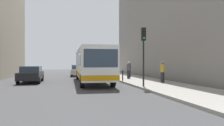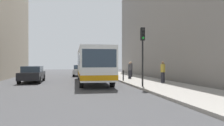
# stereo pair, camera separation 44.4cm
# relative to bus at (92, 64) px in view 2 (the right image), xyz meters

# --- Properties ---
(ground_plane) EXTENTS (80.00, 80.00, 0.00)m
(ground_plane) POSITION_rel_bus_xyz_m (-0.64, -2.41, -1.73)
(ground_plane) COLOR #424244
(sidewalk) EXTENTS (4.40, 40.00, 0.15)m
(sidewalk) POSITION_rel_bus_xyz_m (4.76, -2.41, -1.65)
(sidewalk) COLOR #9E9991
(sidewalk) RESTS_ON ground
(building_right) EXTENTS (7.00, 32.00, 15.96)m
(building_right) POSITION_rel_bus_xyz_m (10.86, 1.59, 6.25)
(building_right) COLOR gray
(building_right) RESTS_ON ground
(bus) EXTENTS (2.84, 11.09, 3.00)m
(bus) POSITION_rel_bus_xyz_m (0.00, 0.00, 0.00)
(bus) COLOR white
(bus) RESTS_ON ground
(car_beside_bus) EXTENTS (1.88, 4.41, 1.48)m
(car_beside_bus) POSITION_rel_bus_xyz_m (-5.38, 1.07, -0.94)
(car_beside_bus) COLOR black
(car_beside_bus) RESTS_ON ground
(car_behind_bus) EXTENTS (2.09, 4.50, 1.48)m
(car_behind_bus) POSITION_rel_bus_xyz_m (-0.61, 9.33, -0.94)
(car_behind_bus) COLOR #A5A8AD
(car_behind_bus) RESTS_ON ground
(traffic_light) EXTENTS (0.28, 0.33, 4.10)m
(traffic_light) POSITION_rel_bus_xyz_m (2.91, -5.32, 1.28)
(traffic_light) COLOR black
(traffic_light) RESTS_ON sidewalk
(bollard_near) EXTENTS (0.11, 0.11, 0.95)m
(bollard_near) POSITION_rel_bus_xyz_m (2.81, -0.45, -1.10)
(bollard_near) COLOR black
(bollard_near) RESTS_ON sidewalk
(bollard_mid) EXTENTS (0.11, 0.11, 0.95)m
(bollard_mid) POSITION_rel_bus_xyz_m (2.81, 2.06, -1.10)
(bollard_mid) COLOR black
(bollard_mid) RESTS_ON sidewalk
(bollard_far) EXTENTS (0.11, 0.11, 0.95)m
(bollard_far) POSITION_rel_bus_xyz_m (2.81, 4.57, -1.10)
(bollard_far) COLOR black
(bollard_far) RESTS_ON sidewalk
(bollard_farthest) EXTENTS (0.11, 0.11, 0.95)m
(bollard_farthest) POSITION_rel_bus_xyz_m (2.81, 7.08, -1.10)
(bollard_farthest) COLOR black
(bollard_farthest) RESTS_ON sidewalk
(pedestrian_near_signal) EXTENTS (0.38, 0.38, 1.77)m
(pedestrian_near_signal) POSITION_rel_bus_xyz_m (5.49, -3.08, -0.69)
(pedestrian_near_signal) COLOR #26262D
(pedestrian_near_signal) RESTS_ON sidewalk
(pedestrian_mid_sidewalk) EXTENTS (0.38, 0.38, 1.72)m
(pedestrian_mid_sidewalk) POSITION_rel_bus_xyz_m (4.12, 1.84, -0.72)
(pedestrian_mid_sidewalk) COLOR #26262D
(pedestrian_mid_sidewalk) RESTS_ON sidewalk
(pedestrian_far_sidewalk) EXTENTS (0.38, 0.38, 1.80)m
(pedestrian_far_sidewalk) POSITION_rel_bus_xyz_m (5.08, 4.54, -0.67)
(pedestrian_far_sidewalk) COLOR #26262D
(pedestrian_far_sidewalk) RESTS_ON sidewalk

